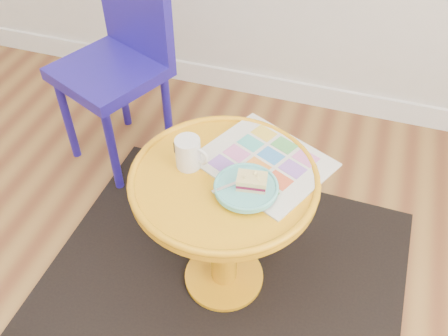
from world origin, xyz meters
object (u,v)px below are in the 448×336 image
(plate, at_px, (246,188))
(side_table, at_px, (224,211))
(newspaper, at_px, (264,162))
(mug, at_px, (189,152))
(chair, at_px, (120,53))

(plate, bearing_deg, side_table, 154.44)
(newspaper, relative_size, mug, 3.31)
(side_table, relative_size, plate, 3.07)
(chair, bearing_deg, plate, -17.03)
(chair, bearing_deg, side_table, -18.56)
(side_table, xyz_separation_m, chair, (-0.64, 0.58, 0.12))
(plate, bearing_deg, newspaper, 82.33)
(newspaper, bearing_deg, mug, -133.66)
(chair, relative_size, mug, 8.07)
(mug, xyz_separation_m, plate, (0.20, -0.06, -0.03))
(side_table, height_order, plate, plate)
(newspaper, distance_m, mug, 0.24)
(chair, bearing_deg, newspaper, -9.41)
(side_table, distance_m, mug, 0.24)
(side_table, relative_size, newspaper, 1.57)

